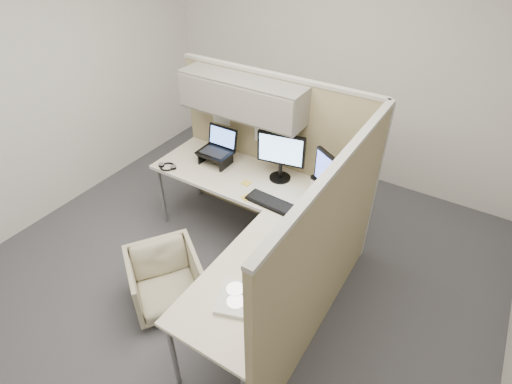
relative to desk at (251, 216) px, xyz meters
The scene contains 18 objects.
ground 0.71m from the desk, 134.71° to the right, with size 4.50×4.50×0.00m, color #3E3E43.
partition_back 0.88m from the desk, 115.90° to the left, with size 2.00×0.36×1.63m.
partition_right 0.81m from the desk, 13.96° to the right, with size 0.07×2.03×1.63m.
desk is the anchor object (origin of this frame).
office_chair 0.88m from the desk, 123.74° to the right, with size 0.56×0.52×0.57m, color #B8B492.
monitor_left 0.64m from the desk, 93.45° to the left, with size 0.44×0.20×0.47m.
monitor_right 0.74m from the desk, 40.31° to the left, with size 0.39×0.26×0.47m.
laptop_station 0.87m from the desk, 145.39° to the left, with size 0.33×0.28×0.34m.
keyboard 0.22m from the desk, 59.90° to the left, with size 0.48×0.16×0.02m, color black.
mouse 0.45m from the desk, 15.37° to the left, with size 0.09×0.06×0.03m, color black.
travel_mug 0.63m from the desk, 58.36° to the left, with size 0.08×0.08×0.17m.
soda_can_green 0.64m from the desk, 10.98° to the left, with size 0.07×0.07×0.12m, color #B21E1E.
soda_can_silver 0.55m from the desk, 39.18° to the left, with size 0.07×0.07×0.12m, color #1E3FA5.
sticky_note_d 0.42m from the desk, 128.17° to the left, with size 0.08×0.08×0.01m, color gold.
sticky_note_b 0.20m from the desk, 133.57° to the left, with size 0.08×0.08×0.01m, color gold.
headphones 1.06m from the desk, behind, with size 0.18×0.18×0.03m.
paper_stack 0.91m from the desk, 63.45° to the right, with size 0.31×0.34×0.03m.
desk_clock 0.64m from the desk, 34.57° to the right, with size 0.05×0.08×0.08m.
Camera 1 is at (1.53, -2.03, 2.86)m, focal length 28.00 mm.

